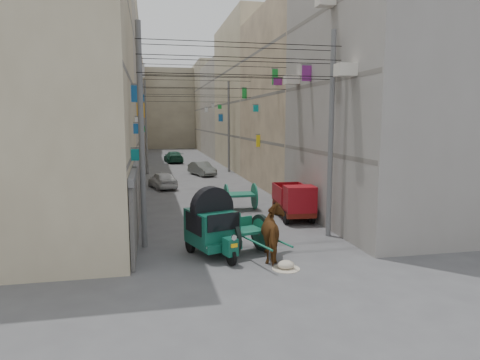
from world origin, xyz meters
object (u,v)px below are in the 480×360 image
object	(u,v)px
distant_car_grey	(202,169)
tonga_cart	(246,234)
distant_car_green	(174,157)
distant_car_white	(163,180)
horse	(275,233)
auto_rickshaw	(212,225)
second_cart	(240,196)
feed_sack	(286,265)
mini_truck	(295,203)

from	to	relation	value
distant_car_grey	tonga_cart	bearing A→B (deg)	-110.17
tonga_cart	distant_car_green	xyz separation A→B (m)	(-0.69, 33.24, -0.06)
distant_car_white	horse	bearing A→B (deg)	86.97
tonga_cart	distant_car_green	size ratio (longest dim) A/B	0.72
auto_rickshaw	second_cart	distance (m)	7.55
tonga_cart	feed_sack	world-z (taller)	tonga_cart
horse	distant_car_green	size ratio (longest dim) A/B	0.49
feed_sack	auto_rickshaw	bearing A→B (deg)	137.01
mini_truck	horse	size ratio (longest dim) A/B	1.51
tonga_cart	horse	size ratio (longest dim) A/B	1.48
mini_truck	distant_car_grey	world-z (taller)	mini_truck
distant_car_grey	distant_car_green	world-z (taller)	distant_car_green
tonga_cart	mini_truck	bearing A→B (deg)	35.52
feed_sack	distant_car_white	bearing A→B (deg)	100.87
horse	tonga_cart	bearing A→B (deg)	-35.20
distant_car_white	second_cart	bearing A→B (deg)	100.40
mini_truck	feed_sack	world-z (taller)	mini_truck
auto_rickshaw	distant_car_green	distance (m)	33.20
auto_rickshaw	feed_sack	world-z (taller)	auto_rickshaw
horse	distant_car_grey	xyz separation A→B (m)	(0.21, 22.28, -0.30)
second_cart	distant_car_grey	world-z (taller)	second_cart
tonga_cart	horse	bearing A→B (deg)	-60.54
feed_sack	mini_truck	bearing A→B (deg)	68.36
horse	distant_car_green	world-z (taller)	horse
auto_rickshaw	tonga_cart	distance (m)	1.25
tonga_cart	feed_sack	bearing A→B (deg)	-82.46
auto_rickshaw	distant_car_white	xyz separation A→B (m)	(-1.24, 15.16, -0.49)
distant_car_grey	mini_truck	bearing A→B (deg)	-99.95
second_cart	distant_car_green	bearing A→B (deg)	94.59
horse	distant_car_white	xyz separation A→B (m)	(-3.25, 15.99, -0.30)
auto_rickshaw	horse	world-z (taller)	auto_rickshaw
feed_sack	horse	distance (m)	1.31
feed_sack	tonga_cart	bearing A→B (deg)	114.58
tonga_cart	distant_car_white	world-z (taller)	tonga_cart
mini_truck	second_cart	world-z (taller)	mini_truck
mini_truck	distant_car_green	world-z (taller)	mini_truck
feed_sack	horse	size ratio (longest dim) A/B	0.26
auto_rickshaw	distant_car_green	world-z (taller)	auto_rickshaw
second_cart	auto_rickshaw	bearing A→B (deg)	-109.11
auto_rickshaw	horse	distance (m)	2.18
distant_car_grey	distant_car_white	bearing A→B (deg)	-136.17
auto_rickshaw	tonga_cart	size ratio (longest dim) A/B	0.87
tonga_cart	distant_car_white	size ratio (longest dim) A/B	0.91
distant_car_green	auto_rickshaw	bearing A→B (deg)	84.12
tonga_cart	feed_sack	xyz separation A→B (m)	(0.85, -1.86, -0.54)
mini_truck	horse	distance (m)	5.64
tonga_cart	mini_truck	distance (m)	5.41
mini_truck	feed_sack	size ratio (longest dim) A/B	5.76
feed_sack	distant_car_grey	bearing A→B (deg)	89.57
mini_truck	horse	world-z (taller)	horse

